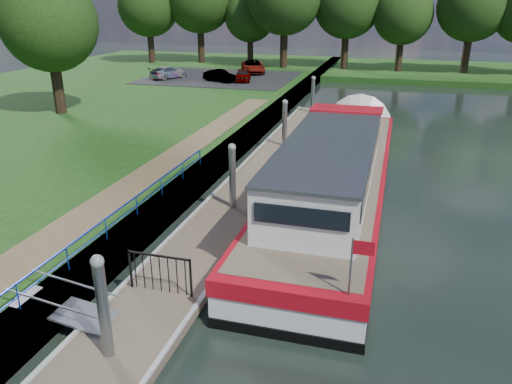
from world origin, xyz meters
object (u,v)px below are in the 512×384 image
(car_a, at_px, (243,75))
(pontoon, at_px, (263,175))
(car_c, at_px, (169,72))
(car_d, at_px, (253,67))
(car_b, at_px, (220,76))
(barge, at_px, (338,171))

(car_a, bearing_deg, pontoon, -84.86)
(car_c, xyz_separation_m, car_d, (6.77, 5.64, 0.08))
(car_a, distance_m, car_c, 7.38)
(pontoon, distance_m, car_b, 24.54)
(car_b, relative_size, car_d, 0.71)
(car_d, bearing_deg, pontoon, -93.76)
(pontoon, distance_m, barge, 3.85)
(pontoon, xyz_separation_m, barge, (3.60, -1.05, 0.90))
(barge, height_order, car_d, barge)
(pontoon, height_order, car_d, car_d)
(car_a, relative_size, car_c, 0.84)
(car_b, distance_m, car_c, 5.45)
(pontoon, distance_m, car_c, 27.71)
(pontoon, xyz_separation_m, car_a, (-8.16, 23.18, 1.21))
(barge, bearing_deg, car_b, 120.40)
(barge, distance_m, car_d, 32.08)
(pontoon, height_order, barge, barge)
(car_b, height_order, car_c, car_c)
(car_a, distance_m, car_d, 5.41)
(pontoon, relative_size, car_b, 9.18)
(car_a, distance_m, car_b, 2.14)
(car_b, bearing_deg, pontoon, -134.00)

